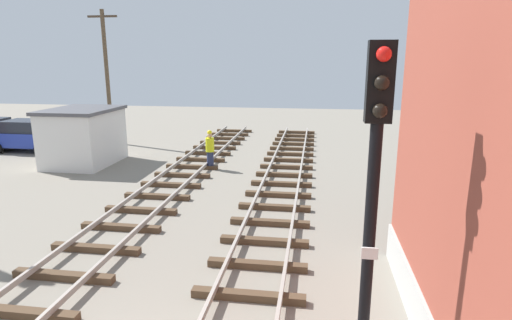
# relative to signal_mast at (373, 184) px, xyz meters

# --- Properties ---
(signal_mast) EXTENTS (0.36, 0.40, 5.33)m
(signal_mast) POSITION_rel_signal_mast_xyz_m (0.00, 0.00, 0.00)
(signal_mast) COLOR black
(signal_mast) RESTS_ON ground
(control_hut) EXTENTS (3.00, 3.80, 2.76)m
(control_hut) POSITION_rel_signal_mast_xyz_m (-12.18, 12.89, -1.96)
(control_hut) COLOR silver
(control_hut) RESTS_ON ground
(parked_car_blue) EXTENTS (4.20, 2.04, 1.76)m
(parked_car_blue) POSITION_rel_signal_mast_xyz_m (-16.92, 15.20, -2.45)
(parked_car_blue) COLOR #23389E
(parked_car_blue) RESTS_ON ground
(utility_pole_far) EXTENTS (1.80, 0.24, 7.92)m
(utility_pole_far) POSITION_rel_signal_mast_xyz_m (-13.40, 18.11, 0.80)
(utility_pole_far) COLOR brown
(utility_pole_far) RESTS_ON ground
(track_worker_foreground) EXTENTS (0.40, 0.40, 1.87)m
(track_worker_foreground) POSITION_rel_signal_mast_xyz_m (-5.74, 12.77, -2.42)
(track_worker_foreground) COLOR #262D4C
(track_worker_foreground) RESTS_ON ground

